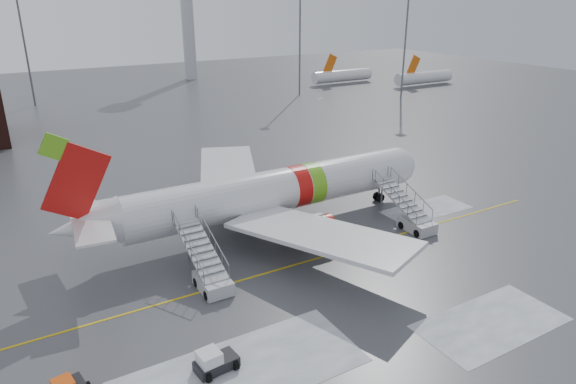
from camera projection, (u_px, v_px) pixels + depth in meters
ground at (256, 269)px, 39.86m from camera, size 260.00×260.00×0.00m
airliner at (267, 193)px, 45.65m from camera, size 35.03×32.97×11.18m
airstair_fwd at (412, 217)px, 46.56m from camera, size 2.05×7.70×3.48m
airstair_aft at (209, 272)px, 37.27m from camera, size 2.05×7.70×3.48m
pushback_tug at (214, 362)px, 28.85m from camera, size 2.52×1.99×1.38m
control_tower at (186, 0)px, 123.83m from camera, size 6.40×6.40×30.00m
light_mast_far_ne at (300, 27)px, 104.66m from camera, size 1.20×1.20×24.25m
light_mast_far_n at (22, 31)px, 93.97m from camera, size 1.20×1.20×24.25m
light_mast_far_e at (406, 28)px, 100.92m from camera, size 1.20×1.20×24.25m
distant_aircraft at (369, 86)px, 120.90m from camera, size 35.00×18.00×8.00m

